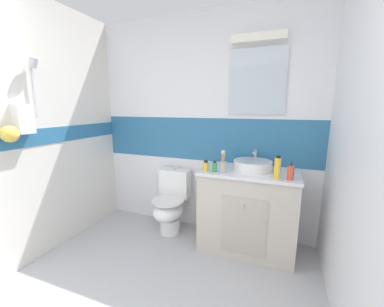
# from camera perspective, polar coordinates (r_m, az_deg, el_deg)

# --- Properties ---
(ground_plane) EXTENTS (3.20, 3.48, 0.04)m
(ground_plane) POSITION_cam_1_polar(r_m,az_deg,el_deg) (2.22, -9.45, -31.23)
(ground_plane) COLOR #B2B2B7
(wall_back_tiled) EXTENTS (3.20, 0.20, 2.50)m
(wall_back_tiled) POSITION_cam_1_polar(r_m,az_deg,el_deg) (2.79, 3.02, 6.80)
(wall_back_tiled) COLOR white
(wall_back_tiled) RESTS_ON ground_plane
(wall_left_shower_alcove) EXTENTS (0.26, 3.48, 2.50)m
(wall_left_shower_alcove) POSITION_cam_1_polar(r_m,az_deg,el_deg) (2.63, -36.77, 4.10)
(wall_left_shower_alcove) COLOR silver
(wall_left_shower_alcove) RESTS_ON ground_plane
(vanity_cabinet) EXTENTS (0.96, 0.55, 0.85)m
(vanity_cabinet) POSITION_cam_1_polar(r_m,az_deg,el_deg) (2.57, 13.34, -13.18)
(vanity_cabinet) COLOR beige
(vanity_cabinet) RESTS_ON ground_plane
(sink_basin) EXTENTS (0.38, 0.43, 0.18)m
(sink_basin) POSITION_cam_1_polar(r_m,az_deg,el_deg) (2.44, 14.53, -2.69)
(sink_basin) COLOR white
(sink_basin) RESTS_ON vanity_cabinet
(toilet) EXTENTS (0.37, 0.50, 0.75)m
(toilet) POSITION_cam_1_polar(r_m,az_deg,el_deg) (2.86, -5.19, -12.01)
(toilet) COLOR white
(toilet) RESTS_ON ground_plane
(toothbrush_cup) EXTENTS (0.07, 0.07, 0.22)m
(toothbrush_cup) POSITION_cam_1_polar(r_m,az_deg,el_deg) (2.30, 7.57, -3.05)
(toothbrush_cup) COLOR #B2ADA3
(toothbrush_cup) RESTS_ON vanity_cabinet
(soap_dispenser) EXTENTS (0.06, 0.06, 0.16)m
(soap_dispenser) POSITION_cam_1_polar(r_m,az_deg,el_deg) (2.22, 22.88, -4.35)
(soap_dispenser) COLOR #D84C33
(soap_dispenser) RESTS_ON vanity_cabinet
(lotion_bottle_short) EXTENTS (0.06, 0.06, 0.11)m
(lotion_bottle_short) POSITION_cam_1_polar(r_m,az_deg,el_deg) (2.34, 3.37, -3.06)
(lotion_bottle_short) COLOR yellow
(lotion_bottle_short) RESTS_ON vanity_cabinet
(shampoo_bottle_tall) EXTENTS (0.05, 0.05, 0.21)m
(shampoo_bottle_tall) POSITION_cam_1_polar(r_m,az_deg,el_deg) (2.20, 20.07, -3.30)
(shampoo_bottle_tall) COLOR yellow
(shampoo_bottle_tall) RESTS_ON vanity_cabinet
(perfume_flask_small) EXTENTS (0.04, 0.03, 0.11)m
(perfume_flask_small) POSITION_cam_1_polar(r_m,az_deg,el_deg) (2.30, 5.50, -3.21)
(perfume_flask_small) COLOR green
(perfume_flask_small) RESTS_ON vanity_cabinet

